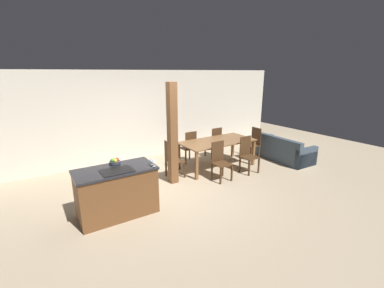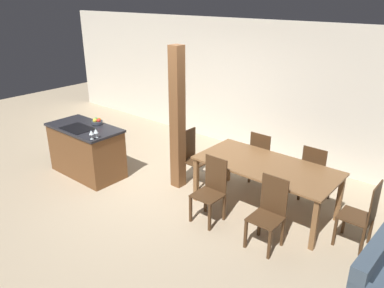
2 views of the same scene
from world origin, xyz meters
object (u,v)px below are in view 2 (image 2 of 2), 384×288
(kitchen_island, at_px, (87,150))
(dining_chair_far_right, at_px, (315,174))
(dining_chair_near_right, at_px, (269,212))
(dining_chair_far_left, at_px, (262,158))
(dining_chair_near_left, at_px, (211,189))
(wine_glass_middle, at_px, (96,131))
(timber_post, at_px, (177,120))
(fruit_bowl, at_px, (97,121))
(wine_glass_near, at_px, (91,133))
(dining_table, at_px, (266,170))
(dining_chair_head_end, at_px, (193,156))
(dining_chair_foot_end, at_px, (363,215))

(kitchen_island, bearing_deg, dining_chair_far_right, 25.40)
(dining_chair_near_right, distance_m, dining_chair_far_left, 1.75)
(dining_chair_near_right, xyz_separation_m, dining_chair_far_right, (0.00, 1.47, 0.00))
(dining_chair_near_left, bearing_deg, wine_glass_middle, -167.03)
(dining_chair_far_left, relative_size, timber_post, 0.40)
(fruit_bowl, distance_m, dining_chair_far_right, 3.90)
(dining_chair_far_right, xyz_separation_m, timber_post, (-2.04, -0.99, 0.72))
(fruit_bowl, relative_size, timber_post, 0.09)
(kitchen_island, bearing_deg, wine_glass_near, -24.54)
(wine_glass_near, relative_size, wine_glass_middle, 1.00)
(fruit_bowl, distance_m, dining_chair_near_left, 2.66)
(dining_table, relative_size, timber_post, 0.87)
(timber_post, bearing_deg, dining_chair_near_left, -23.68)
(dining_chair_near_left, distance_m, dining_chair_head_end, 1.21)
(kitchen_island, xyz_separation_m, dining_chair_near_left, (2.69, 0.27, 0.03))
(kitchen_island, relative_size, dining_chair_head_end, 1.49)
(dining_chair_head_end, height_order, dining_chair_foot_end, same)
(wine_glass_near, xyz_separation_m, dining_chair_far_left, (2.05, 2.03, -0.55))
(dining_chair_near_left, xyz_separation_m, dining_chair_head_end, (-0.96, 0.73, 0.00))
(dining_chair_foot_end, xyz_separation_m, timber_post, (-3.00, -0.26, 0.72))
(dining_chair_near_left, xyz_separation_m, timber_post, (-1.08, 0.48, 0.72))
(kitchen_island, height_order, dining_chair_far_left, dining_chair_far_left)
(dining_table, relative_size, dining_chair_far_right, 2.18)
(dining_table, xyz_separation_m, dining_chair_near_right, (0.48, -0.73, -0.19))
(wine_glass_middle, relative_size, dining_chair_far_left, 0.16)
(kitchen_island, bearing_deg, fruit_bowl, 72.25)
(wine_glass_middle, relative_size, timber_post, 0.06)
(dining_chair_far_right, bearing_deg, wine_glass_middle, 32.84)
(wine_glass_near, bearing_deg, fruit_bowl, 136.87)
(wine_glass_middle, bearing_deg, fruit_bowl, 142.11)
(kitchen_island, height_order, dining_chair_near_right, dining_chair_near_right)
(fruit_bowl, xyz_separation_m, dining_chair_foot_end, (4.54, 0.76, -0.49))
(wine_glass_near, xyz_separation_m, dining_chair_far_right, (3.00, 2.03, -0.55))
(wine_glass_near, distance_m, dining_table, 2.86)
(fruit_bowl, relative_size, dining_chair_foot_end, 0.21)
(fruit_bowl, height_order, dining_chair_near_left, fruit_bowl)
(dining_chair_far_left, bearing_deg, timber_post, 42.41)
(dining_chair_far_right, bearing_deg, wine_glass_near, 34.04)
(dining_chair_head_end, relative_size, timber_post, 0.40)
(timber_post, bearing_deg, dining_chair_far_left, 42.41)
(kitchen_island, height_order, timber_post, timber_post)
(fruit_bowl, xyz_separation_m, dining_chair_near_left, (2.62, 0.03, -0.49))
(dining_chair_near_right, relative_size, dining_chair_far_left, 1.00)
(dining_chair_near_left, height_order, dining_chair_foot_end, same)
(fruit_bowl, relative_size, dining_chair_far_left, 0.21)
(wine_glass_middle, xyz_separation_m, dining_chair_foot_end, (3.96, 1.20, -0.55))
(wine_glass_near, height_order, dining_chair_foot_end, wine_glass_near)
(dining_chair_far_right, distance_m, dining_chair_foot_end, 1.21)
(dining_chair_near_right, height_order, dining_chair_foot_end, same)
(kitchen_island, relative_size, dining_chair_foot_end, 1.49)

